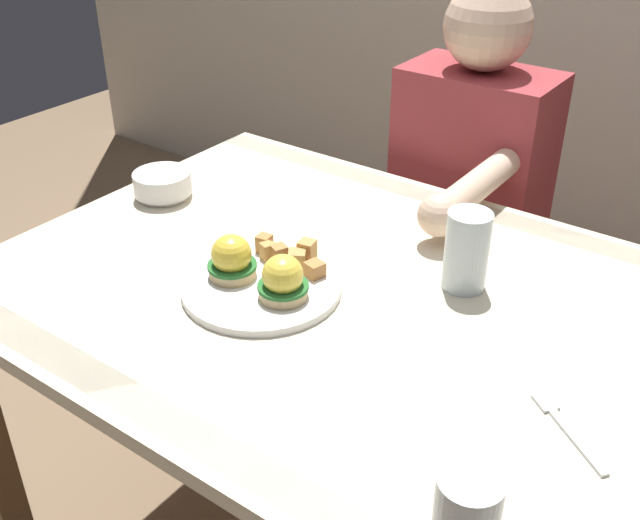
{
  "coord_description": "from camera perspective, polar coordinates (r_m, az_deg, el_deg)",
  "views": [
    {
      "loc": [
        0.6,
        -0.88,
        1.44
      ],
      "look_at": [
        -0.04,
        0.0,
        0.78
      ],
      "focal_mm": 42.05,
      "sensor_mm": 36.0,
      "label": 1
    }
  ],
  "objects": [
    {
      "name": "fork",
      "position": [
        1.06,
        18.16,
        -11.96
      ],
      "size": [
        0.13,
        0.11,
        0.0
      ],
      "color": "silver",
      "rests_on": "dining_table"
    },
    {
      "name": "eggs_benedict_plate",
      "position": [
        1.26,
        -4.5,
        -1.3
      ],
      "size": [
        0.27,
        0.27,
        0.09
      ],
      "color": "white",
      "rests_on": "dining_table"
    },
    {
      "name": "water_glass_far",
      "position": [
        1.27,
        11.05,
        0.32
      ],
      "size": [
        0.07,
        0.07,
        0.14
      ],
      "color": "silver",
      "rests_on": "dining_table"
    },
    {
      "name": "fruit_bowl",
      "position": [
        1.6,
        -11.89,
        5.67
      ],
      "size": [
        0.12,
        0.12,
        0.05
      ],
      "color": "white",
      "rests_on": "dining_table"
    },
    {
      "name": "dining_table",
      "position": [
        1.34,
        1.4,
        -5.91
      ],
      "size": [
        1.2,
        0.9,
        0.74
      ],
      "color": "beige",
      "rests_on": "ground_plane"
    },
    {
      "name": "diner_person",
      "position": [
        1.8,
        10.96,
        4.57
      ],
      "size": [
        0.34,
        0.54,
        1.14
      ],
      "color": "#33333D",
      "rests_on": "ground_plane"
    }
  ]
}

